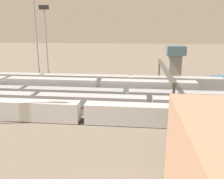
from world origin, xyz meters
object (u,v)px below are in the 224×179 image
Objects in this scene: train_on_track_0 at (117,82)px; signal_gantry at (165,73)px; train_on_track_5 at (147,115)px; control_tower at (175,60)px; light_mast_2 at (35,21)px; train_on_track_1 at (86,84)px; train_on_track_4 at (149,106)px; train_on_track_2 at (52,88)px; train_on_track_3 at (126,98)px; light_mast_0 at (46,35)px.

signal_gantry reaches higher than train_on_track_0.
train_on_track_5 is 10.23× the size of control_tower.
train_on_track_1 is at bearing 154.18° from light_mast_2.
control_tower is at bearing -106.09° from train_on_track_4.
train_on_track_1 is 9.20m from train_on_track_2.
train_on_track_2 is 0.75× the size of train_on_track_4.
train_on_track_3 is at bearing 165.33° from train_on_track_2.
train_on_track_1 is at bearing 32.19° from train_on_track_0.
train_on_track_4 is (-8.47, 20.00, -0.09)m from train_on_track_0.
light_mast_2 is (3.25, -0.74, 4.04)m from light_mast_0.
train_on_track_5 is at bearing 74.94° from control_tower.
train_on_track_1 is 3.01× the size of light_mast_0.
train_on_track_4 is at bearing 112.95° from train_on_track_0.
train_on_track_5 is (-4.34, 10.00, 0.00)m from train_on_track_3.
train_on_track_1 reaches higher than train_on_track_0.
light_mast_2 reaches higher than light_mast_0.
train_on_track_2 is (7.72, 5.00, -0.04)m from train_on_track_1.
light_mast_2 is (32.37, -28.05, 17.42)m from train_on_track_5.
signal_gantry is (-33.40, 14.81, -7.85)m from light_mast_0.
signal_gantry is (-27.73, 2.50, 4.97)m from train_on_track_2.
train_on_track_4 is at bearing 137.58° from train_on_track_1.
train_on_track_0 is 26.18m from train_on_track_5.
train_on_track_4 is 39.57m from light_mast_0.
control_tower reaches higher than signal_gantry.
light_mast_0 is at bearing -6.18° from train_on_track_0.
light_mast_2 is 1.04× the size of signal_gantry.
control_tower is (-33.76, -23.38, 4.33)m from train_on_track_2.
train_on_track_0 reaches higher than train_on_track_5.
light_mast_2 reaches higher than train_on_track_2.
signal_gantry is 2.56× the size of control_tower.
signal_gantry is (-4.29, -12.50, 5.53)m from train_on_track_5.
light_mast_2 is at bearing -55.63° from train_on_track_2.
control_tower reaches higher than train_on_track_5.
train_on_track_1 reaches higher than train_on_track_4.
train_on_track_2 is 2.30× the size of light_mast_2.
control_tower is at bearing -117.33° from train_on_track_3.
train_on_track_1 and train_on_track_2 have the same top height.
train_on_track_4 is 3.19× the size of signal_gantry.
train_on_track_3 is 3.19× the size of signal_gantry.
train_on_track_1 is 1.00× the size of train_on_track_2.
train_on_track_1 is at bearing -20.55° from signal_gantry.
train_on_track_5 is 14.33m from signal_gantry.
train_on_track_2 is at bearing 114.75° from light_mast_0.
train_on_track_5 is 3.99× the size of signal_gantry.
train_on_track_3 is 15.16m from train_on_track_1.
light_mast_0 reaches higher than train_on_track_3.
train_on_track_4 is 4.03× the size of light_mast_0.
train_on_track_2 is at bearing 124.37° from light_mast_2.
control_tower is at bearing -144.79° from train_on_track_1.
train_on_track_5 is at bearing 113.46° from train_on_track_3.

